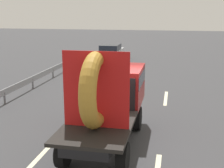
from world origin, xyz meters
TOP-DOWN VIEW (x-y plane):
  - ground_plane at (0.00, 0.00)m, footprint 120.00×120.00m
  - flatbed_truck at (-0.25, -0.10)m, footprint 2.02×5.20m
  - distant_sedan at (-3.82, 17.06)m, footprint 1.79×4.18m
  - guardrail at (-6.01, 7.25)m, footprint 0.10×11.97m
  - lane_dash_left_near at (-2.04, -2.35)m, footprint 0.16×2.46m
  - lane_dash_left_far at (-2.04, 5.52)m, footprint 0.16×2.44m
  - lane_dash_right_far at (1.54, 5.24)m, footprint 0.16×2.59m

SIDE VIEW (x-z plane):
  - ground_plane at x=0.00m, z-range 0.00..0.00m
  - lane_dash_left_near at x=-2.04m, z-range 0.00..0.01m
  - lane_dash_left_far at x=-2.04m, z-range 0.00..0.01m
  - lane_dash_right_far at x=1.54m, z-range 0.00..0.01m
  - guardrail at x=-6.01m, z-range 0.17..0.88m
  - distant_sedan at x=-3.82m, z-range 0.05..1.41m
  - flatbed_truck at x=-0.25m, z-range -0.05..3.23m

